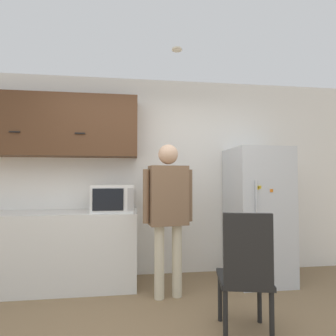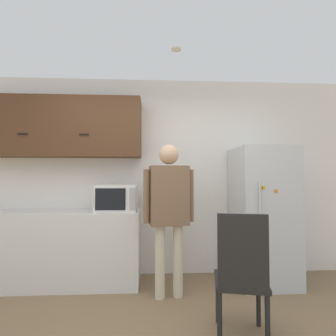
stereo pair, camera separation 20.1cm
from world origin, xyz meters
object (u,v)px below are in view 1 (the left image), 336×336
microwave (113,198)px  person (168,203)px  refrigerator (257,214)px  chair (246,270)px

microwave → person: size_ratio=0.30×
refrigerator → chair: refrigerator is taller
person → chair: size_ratio=1.63×
person → chair: 1.10m
refrigerator → chair: (-0.68, -1.18, -0.29)m
person → refrigerator: size_ratio=0.99×
microwave → refrigerator: (1.85, -0.03, -0.22)m
refrigerator → person: bearing=-163.9°
microwave → person: person is taller
microwave → refrigerator: refrigerator is taller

